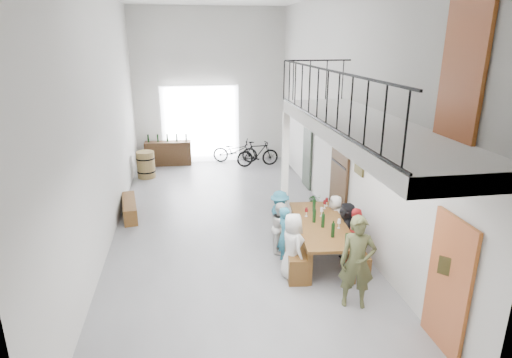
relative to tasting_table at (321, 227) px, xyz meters
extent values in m
plane|color=slate|center=(-1.74, 1.97, -0.71)|extent=(12.00, 12.00, 0.00)
plane|color=silver|center=(-1.74, 7.97, 2.04)|extent=(5.50, 0.00, 5.50)
plane|color=silver|center=(-1.74, -4.03, 2.04)|extent=(5.50, 0.00, 5.50)
plane|color=silver|center=(-4.49, 1.97, 2.04)|extent=(0.00, 12.00, 12.00)
plane|color=silver|center=(1.01, 1.97, 2.04)|extent=(0.00, 12.00, 12.00)
cube|color=white|center=(-2.14, 7.91, 0.69)|extent=(2.80, 0.08, 2.80)
cube|color=#A4522B|center=(0.96, -2.93, 0.34)|extent=(0.06, 0.95, 2.10)
cube|color=#3C2916|center=(0.96, 1.67, 0.29)|extent=(0.06, 1.10, 2.00)
cube|color=#2D362C|center=(0.96, 4.47, 0.29)|extent=(0.06, 0.80, 2.00)
cube|color=#A4522B|center=(0.96, -2.53, 3.39)|extent=(0.06, 0.90, 1.95)
cube|color=#443C1B|center=(0.98, 0.57, 1.19)|extent=(0.04, 0.45, 0.55)
cylinder|color=white|center=(0.97, 3.17, 1.69)|extent=(0.04, 0.28, 0.28)
cube|color=white|center=(0.26, -1.23, 2.29)|extent=(1.50, 5.60, 0.25)
cube|color=black|center=(-0.47, -1.23, 3.27)|extent=(0.03, 5.60, 0.03)
cube|color=black|center=(-0.47, -1.23, 2.44)|extent=(0.03, 5.60, 0.03)
cube|color=black|center=(0.26, 1.55, 3.27)|extent=(1.50, 0.03, 0.03)
cube|color=white|center=(-0.44, 1.52, 0.73)|extent=(0.14, 0.14, 2.88)
cube|color=brown|center=(0.00, 0.00, 0.05)|extent=(1.25, 2.53, 0.06)
cube|color=brown|center=(-0.53, -1.00, -0.34)|extent=(0.09, 0.09, 0.73)
cube|color=brown|center=(0.31, -1.09, -0.34)|extent=(0.09, 0.09, 0.73)
cube|color=brown|center=(-0.31, 1.09, -0.34)|extent=(0.09, 0.09, 0.73)
cube|color=brown|center=(0.53, 1.00, -0.34)|extent=(0.09, 0.09, 0.73)
cube|color=brown|center=(-0.59, 0.10, -0.44)|extent=(0.65, 2.31, 0.53)
cube|color=brown|center=(0.62, -0.09, -0.50)|extent=(0.27, 1.80, 0.41)
cylinder|color=black|center=(0.02, -0.65, 0.26)|extent=(0.07, 0.07, 0.35)
cylinder|color=black|center=(-0.13, 0.08, 0.26)|extent=(0.07, 0.07, 0.35)
cylinder|color=black|center=(-0.03, -0.18, 0.26)|extent=(0.07, 0.07, 0.35)
cylinder|color=black|center=(0.03, 0.64, 0.26)|extent=(0.07, 0.07, 0.35)
cube|color=brown|center=(-4.24, 2.97, -0.49)|extent=(0.55, 1.54, 0.42)
cylinder|color=olive|center=(-4.05, 6.22, -0.26)|extent=(0.59, 0.59, 0.89)
cylinder|color=black|center=(-4.05, 6.22, -0.48)|extent=(0.60, 0.60, 0.05)
cylinder|color=black|center=(-4.05, 6.22, -0.04)|extent=(0.60, 0.60, 0.05)
cube|color=#3C2916|center=(-3.36, 7.62, -0.27)|extent=(1.66, 0.52, 0.87)
cylinder|color=black|center=(-4.03, 7.65, 0.30)|extent=(0.06, 0.06, 0.28)
cylinder|color=black|center=(-3.70, 7.64, 0.30)|extent=(0.06, 0.06, 0.28)
cylinder|color=black|center=(-3.36, 7.64, 0.30)|extent=(0.06, 0.06, 0.28)
cylinder|color=black|center=(-3.03, 7.61, 0.30)|extent=(0.06, 0.06, 0.28)
cylinder|color=black|center=(-2.69, 7.59, 0.30)|extent=(0.06, 0.06, 0.28)
imported|color=silver|center=(-0.78, -0.67, -0.04)|extent=(0.55, 0.73, 1.33)
imported|color=#266980|center=(-0.79, -0.06, -0.09)|extent=(0.38, 0.50, 1.23)
imported|color=silver|center=(-0.76, 0.43, -0.14)|extent=(0.57, 0.65, 1.12)
imported|color=#266980|center=(-0.68, 0.95, -0.11)|extent=(0.58, 0.84, 1.20)
imported|color=red|center=(0.56, -0.46, -0.07)|extent=(0.51, 0.81, 1.28)
imported|color=black|center=(0.58, 0.06, -0.11)|extent=(0.74, 1.15, 1.19)
imported|color=silver|center=(0.56, 0.73, -0.16)|extent=(0.36, 0.54, 1.09)
imported|color=#474B2A|center=(0.08, -1.73, 0.13)|extent=(0.70, 0.56, 1.66)
imported|color=#154715|center=(0.71, 2.77, -0.51)|extent=(0.36, 0.32, 0.39)
imported|color=black|center=(-0.92, 7.57, -0.27)|extent=(1.74, 0.94, 0.87)
imported|color=black|center=(-0.17, 6.91, -0.24)|extent=(1.57, 0.56, 0.93)
camera|label=1|loc=(-2.67, -7.79, 3.75)|focal=30.00mm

